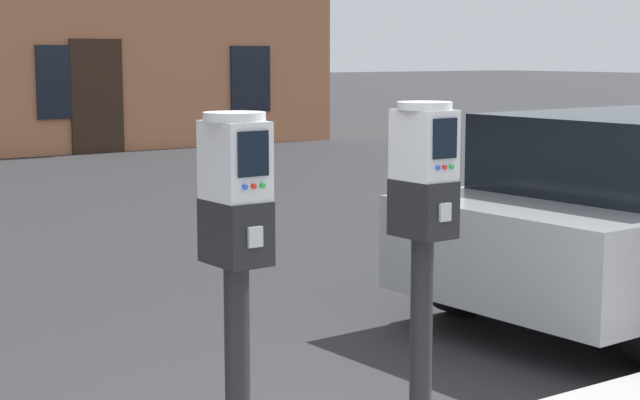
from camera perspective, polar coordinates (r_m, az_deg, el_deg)
parking_meter_near_kerb at (r=3.55m, az=-4.73°, el=-2.56°), size 0.22×0.26×1.49m
parking_meter_twin_adjacent at (r=4.03m, az=5.79°, el=-1.16°), size 0.22×0.26×1.50m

